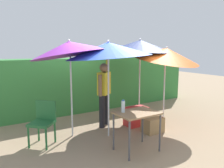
{
  "coord_description": "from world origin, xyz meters",
  "views": [
    {
      "loc": [
        -2.87,
        -4.36,
        1.98
      ],
      "look_at": [
        0.0,
        0.3,
        1.1
      ],
      "focal_mm": 36.38,
      "sensor_mm": 36.0,
      "label": 1
    }
  ],
  "objects_px": {
    "bottle_water": "(123,106)",
    "chair_plastic": "(43,120)",
    "folding_table": "(137,117)",
    "crate_cardboard": "(153,125)",
    "umbrella_rainbow": "(70,48)",
    "umbrella_yellow": "(140,46)",
    "person_vendor": "(104,90)",
    "umbrella_navy": "(108,50)",
    "cooler_box": "(136,116)",
    "umbrella_orange": "(166,54)"
  },
  "relations": [
    {
      "from": "chair_plastic",
      "to": "umbrella_yellow",
      "type": "bearing_deg",
      "value": 7.65
    },
    {
      "from": "umbrella_rainbow",
      "to": "cooler_box",
      "type": "xyz_separation_m",
      "value": [
        1.69,
        -0.17,
        -1.73
      ]
    },
    {
      "from": "person_vendor",
      "to": "chair_plastic",
      "type": "xyz_separation_m",
      "value": [
        -1.61,
        -0.31,
        -0.42
      ]
    },
    {
      "from": "umbrella_navy",
      "to": "bottle_water",
      "type": "height_order",
      "value": "umbrella_navy"
    },
    {
      "from": "umbrella_yellow",
      "to": "crate_cardboard",
      "type": "height_order",
      "value": "umbrella_yellow"
    },
    {
      "from": "umbrella_navy",
      "to": "bottle_water",
      "type": "distance_m",
      "value": 1.31
    },
    {
      "from": "umbrella_orange",
      "to": "umbrella_navy",
      "type": "bearing_deg",
      "value": -179.77
    },
    {
      "from": "umbrella_orange",
      "to": "folding_table",
      "type": "distance_m",
      "value": 2.18
    },
    {
      "from": "bottle_water",
      "to": "crate_cardboard",
      "type": "bearing_deg",
      "value": 20.66
    },
    {
      "from": "crate_cardboard",
      "to": "folding_table",
      "type": "bearing_deg",
      "value": -148.42
    },
    {
      "from": "umbrella_rainbow",
      "to": "person_vendor",
      "type": "bearing_deg",
      "value": 12.95
    },
    {
      "from": "umbrella_rainbow",
      "to": "person_vendor",
      "type": "relative_size",
      "value": 1.23
    },
    {
      "from": "chair_plastic",
      "to": "crate_cardboard",
      "type": "height_order",
      "value": "chair_plastic"
    },
    {
      "from": "umbrella_orange",
      "to": "umbrella_navy",
      "type": "distance_m",
      "value": 1.71
    },
    {
      "from": "umbrella_orange",
      "to": "person_vendor",
      "type": "xyz_separation_m",
      "value": [
        -1.44,
        0.65,
        -0.89
      ]
    },
    {
      "from": "umbrella_navy",
      "to": "person_vendor",
      "type": "relative_size",
      "value": 1.17
    },
    {
      "from": "person_vendor",
      "to": "chair_plastic",
      "type": "relative_size",
      "value": 2.11
    },
    {
      "from": "umbrella_orange",
      "to": "chair_plastic",
      "type": "height_order",
      "value": "umbrella_orange"
    },
    {
      "from": "bottle_water",
      "to": "cooler_box",
      "type": "bearing_deg",
      "value": 42.8
    },
    {
      "from": "umbrella_yellow",
      "to": "bottle_water",
      "type": "height_order",
      "value": "umbrella_yellow"
    },
    {
      "from": "umbrella_yellow",
      "to": "folding_table",
      "type": "bearing_deg",
      "value": -129.58
    },
    {
      "from": "umbrella_rainbow",
      "to": "umbrella_yellow",
      "type": "bearing_deg",
      "value": 7.61
    },
    {
      "from": "person_vendor",
      "to": "chair_plastic",
      "type": "height_order",
      "value": "person_vendor"
    },
    {
      "from": "cooler_box",
      "to": "folding_table",
      "type": "bearing_deg",
      "value": -127.4
    },
    {
      "from": "chair_plastic",
      "to": "bottle_water",
      "type": "bearing_deg",
      "value": -42.71
    },
    {
      "from": "umbrella_rainbow",
      "to": "bottle_water",
      "type": "xyz_separation_m",
      "value": [
        0.57,
        -1.21,
        -1.08
      ]
    },
    {
      "from": "chair_plastic",
      "to": "umbrella_rainbow",
      "type": "bearing_deg",
      "value": 7.79
    },
    {
      "from": "umbrella_orange",
      "to": "bottle_water",
      "type": "xyz_separation_m",
      "value": [
        -1.84,
        -0.78,
        -0.94
      ]
    },
    {
      "from": "umbrella_yellow",
      "to": "folding_table",
      "type": "relative_size",
      "value": 2.79
    },
    {
      "from": "umbrella_rainbow",
      "to": "person_vendor",
      "type": "distance_m",
      "value": 1.43
    },
    {
      "from": "umbrella_navy",
      "to": "person_vendor",
      "type": "distance_m",
      "value": 1.23
    },
    {
      "from": "folding_table",
      "to": "bottle_water",
      "type": "distance_m",
      "value": 0.34
    },
    {
      "from": "person_vendor",
      "to": "folding_table",
      "type": "xyz_separation_m",
      "value": [
        -0.17,
        -1.57,
        -0.26
      ]
    },
    {
      "from": "umbrella_rainbow",
      "to": "chair_plastic",
      "type": "relative_size",
      "value": 2.6
    },
    {
      "from": "chair_plastic",
      "to": "folding_table",
      "type": "relative_size",
      "value": 1.11
    },
    {
      "from": "chair_plastic",
      "to": "person_vendor",
      "type": "bearing_deg",
      "value": 10.9
    },
    {
      "from": "chair_plastic",
      "to": "folding_table",
      "type": "xyz_separation_m",
      "value": [
        1.44,
        -1.26,
        0.16
      ]
    },
    {
      "from": "person_vendor",
      "to": "bottle_water",
      "type": "bearing_deg",
      "value": -105.6
    },
    {
      "from": "umbrella_orange",
      "to": "umbrella_yellow",
      "type": "relative_size",
      "value": 0.97
    },
    {
      "from": "umbrella_orange",
      "to": "person_vendor",
      "type": "distance_m",
      "value": 1.81
    },
    {
      "from": "chair_plastic",
      "to": "umbrella_orange",
      "type": "bearing_deg",
      "value": -6.42
    },
    {
      "from": "umbrella_navy",
      "to": "cooler_box",
      "type": "xyz_separation_m",
      "value": [
        0.99,
        0.27,
        -1.7
      ]
    },
    {
      "from": "folding_table",
      "to": "crate_cardboard",
      "type": "bearing_deg",
      "value": 31.58
    },
    {
      "from": "person_vendor",
      "to": "crate_cardboard",
      "type": "relative_size",
      "value": 4.03
    },
    {
      "from": "crate_cardboard",
      "to": "umbrella_yellow",
      "type": "bearing_deg",
      "value": 68.26
    },
    {
      "from": "chair_plastic",
      "to": "cooler_box",
      "type": "distance_m",
      "value": 2.36
    },
    {
      "from": "bottle_water",
      "to": "chair_plastic",
      "type": "bearing_deg",
      "value": 137.29
    },
    {
      "from": "umbrella_rainbow",
      "to": "bottle_water",
      "type": "relative_size",
      "value": 9.63
    },
    {
      "from": "umbrella_orange",
      "to": "cooler_box",
      "type": "bearing_deg",
      "value": 159.51
    },
    {
      "from": "crate_cardboard",
      "to": "umbrella_navy",
      "type": "bearing_deg",
      "value": 161.62
    }
  ]
}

